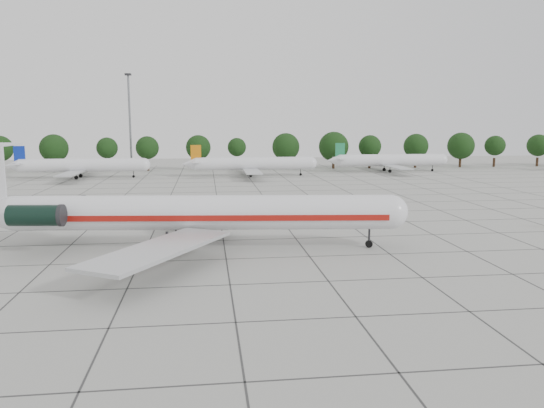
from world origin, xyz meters
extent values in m
plane|color=#A6A69F|center=(0.00, 0.00, 0.00)|extent=(260.00, 260.00, 0.00)
cube|color=#383838|center=(0.00, 15.00, 0.01)|extent=(170.00, 170.00, 0.02)
cylinder|color=silver|center=(-10.14, -3.37, 3.72)|extent=(38.45, 7.42, 3.51)
sphere|color=silver|center=(8.90, -5.34, 3.72)|extent=(3.51, 3.51, 3.51)
cube|color=#9D140E|center=(-9.96, -1.60, 3.46)|extent=(37.04, 3.89, 0.58)
cube|color=#9D140E|center=(-10.33, -5.14, 3.46)|extent=(37.04, 3.89, 0.58)
cube|color=#B7BABC|center=(-11.80, 6.42, 2.29)|extent=(9.84, 16.68, 0.32)
cube|color=#B7BABC|center=(-13.77, -12.62, 2.29)|extent=(12.39, 16.20, 0.32)
cube|color=black|center=(-25.24, 0.59, 4.04)|extent=(2.47, 1.62, 0.27)
cylinder|color=black|center=(-25.16, 1.33, 4.04)|extent=(5.29, 2.53, 2.02)
cube|color=black|center=(-25.73, -4.17, 4.04)|extent=(2.47, 1.62, 0.27)
cylinder|color=black|center=(-25.81, -4.91, 4.04)|extent=(5.29, 2.53, 2.02)
cylinder|color=black|center=(6.78, -5.12, 1.01)|extent=(0.23, 0.23, 2.02)
cylinder|color=black|center=(6.78, -5.12, 0.37)|extent=(0.77, 0.37, 0.74)
cylinder|color=black|center=(-13.03, -0.29, 1.38)|extent=(0.28, 0.28, 1.91)
cylinder|color=black|center=(-13.03, -0.29, 0.53)|extent=(1.12, 0.74, 1.06)
cylinder|color=black|center=(-13.60, -5.79, 1.38)|extent=(0.28, 0.28, 1.91)
cylinder|color=black|center=(-13.60, -5.79, 0.53)|extent=(1.12, 0.74, 1.06)
cylinder|color=silver|center=(-37.54, 67.52, 3.00)|extent=(27.20, 3.00, 3.00)
cube|color=#B7BABC|center=(-38.54, 67.52, 1.80)|extent=(3.50, 27.20, 0.25)
cube|color=#0B2395|center=(-50.98, 67.52, 5.60)|extent=(2.40, 0.25, 3.60)
cylinder|color=black|center=(-38.54, 69.72, 0.40)|extent=(0.80, 0.45, 0.80)
cylinder|color=black|center=(-38.54, 65.32, 0.40)|extent=(0.80, 0.45, 0.80)
cylinder|color=silver|center=(1.42, 67.36, 3.00)|extent=(27.20, 3.00, 3.00)
cube|color=#B7BABC|center=(0.42, 67.36, 1.80)|extent=(3.50, 27.20, 0.25)
cube|color=#CB6F0B|center=(-12.02, 67.36, 5.60)|extent=(2.40, 0.25, 3.60)
cylinder|color=black|center=(0.42, 69.56, 0.40)|extent=(0.80, 0.45, 0.80)
cylinder|color=black|center=(0.42, 65.16, 0.40)|extent=(0.80, 0.45, 0.80)
cylinder|color=silver|center=(37.35, 74.19, 3.00)|extent=(27.20, 3.00, 3.00)
cube|color=#B7BABC|center=(36.35, 74.19, 1.80)|extent=(3.50, 27.20, 0.25)
cube|color=#1A7647|center=(23.91, 74.19, 5.60)|extent=(2.40, 0.25, 3.60)
cylinder|color=black|center=(36.35, 76.39, 0.40)|extent=(0.80, 0.45, 0.80)
cylinder|color=black|center=(36.35, 71.99, 0.40)|extent=(0.80, 0.45, 0.80)
cylinder|color=#332114|center=(-61.45, 85.00, 1.25)|extent=(0.70, 0.70, 2.50)
sphere|color=black|center=(-61.45, 85.00, 6.00)|extent=(6.57, 6.57, 6.57)
cylinder|color=#332114|center=(-48.26, 85.00, 1.25)|extent=(0.70, 0.70, 2.50)
sphere|color=black|center=(-48.26, 85.00, 6.00)|extent=(7.15, 7.15, 7.15)
cylinder|color=#332114|center=(-35.07, 85.00, 1.25)|extent=(0.70, 0.70, 2.50)
sphere|color=black|center=(-35.07, 85.00, 6.00)|extent=(5.43, 5.43, 5.43)
cylinder|color=#332114|center=(-24.88, 85.00, 1.25)|extent=(0.70, 0.70, 2.50)
sphere|color=black|center=(-24.88, 85.00, 6.00)|extent=(5.99, 5.99, 5.99)
cylinder|color=#332114|center=(-11.69, 85.00, 1.25)|extent=(0.70, 0.70, 2.50)
sphere|color=black|center=(-11.69, 85.00, 6.00)|extent=(6.50, 6.50, 6.50)
cylinder|color=#332114|center=(-1.50, 85.00, 1.25)|extent=(0.70, 0.70, 2.50)
sphere|color=black|center=(-1.50, 85.00, 6.00)|extent=(4.93, 4.93, 4.93)
cylinder|color=#332114|center=(11.69, 85.00, 1.25)|extent=(0.70, 0.70, 2.50)
sphere|color=black|center=(11.69, 85.00, 6.00)|extent=(7.40, 7.40, 7.40)
cylinder|color=#332114|center=(24.88, 85.00, 1.25)|extent=(0.70, 0.70, 2.50)
sphere|color=black|center=(24.88, 85.00, 6.00)|extent=(8.08, 8.08, 8.08)
cylinder|color=#332114|center=(35.07, 85.00, 1.25)|extent=(0.70, 0.70, 2.50)
sphere|color=black|center=(35.07, 85.00, 6.00)|extent=(6.17, 6.17, 6.17)
cylinder|color=#332114|center=(48.26, 85.00, 1.25)|extent=(0.70, 0.70, 2.50)
sphere|color=black|center=(48.26, 85.00, 6.00)|extent=(6.82, 6.82, 6.82)
cylinder|color=#332114|center=(61.45, 85.00, 1.25)|extent=(0.70, 0.70, 2.50)
sphere|color=black|center=(61.45, 85.00, 6.00)|extent=(7.44, 7.44, 7.44)
cylinder|color=#332114|center=(71.64, 85.00, 1.25)|extent=(0.70, 0.70, 2.50)
sphere|color=black|center=(71.64, 85.00, 6.00)|extent=(5.66, 5.66, 5.66)
cylinder|color=#332114|center=(84.83, 85.00, 1.25)|extent=(0.70, 0.70, 2.50)
sphere|color=black|center=(84.83, 85.00, 6.00)|extent=(6.25, 6.25, 6.25)
cylinder|color=slate|center=(-30.00, 92.00, 12.50)|extent=(0.56, 0.56, 25.00)
cube|color=black|center=(-30.00, 92.00, 25.20)|extent=(1.60, 1.60, 0.50)
camera|label=1|loc=(-9.70, -56.70, 12.90)|focal=35.00mm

